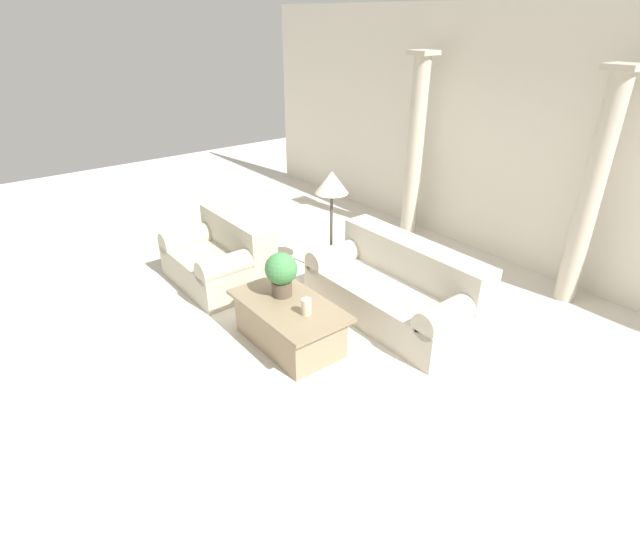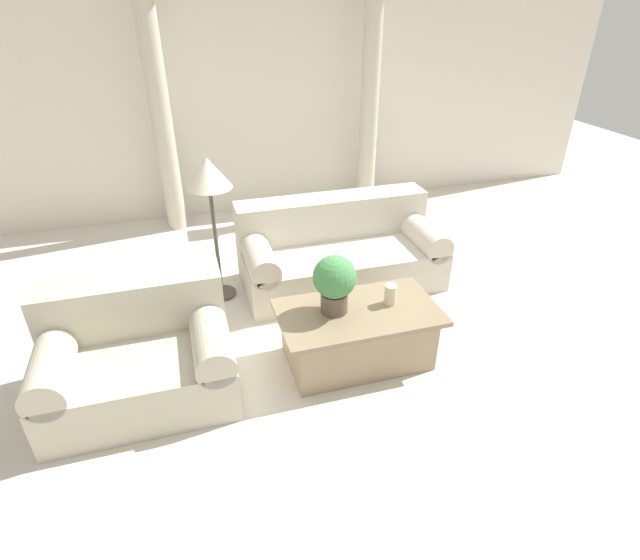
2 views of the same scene
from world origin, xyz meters
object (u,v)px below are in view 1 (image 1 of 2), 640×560
at_px(floor_lamp, 332,188).
at_px(coffee_table, 289,323).
at_px(loveseat, 222,256).
at_px(sofa_long, 397,288).
at_px(potted_plant, 281,272).

bearing_deg(floor_lamp, coffee_table, -54.51).
bearing_deg(floor_lamp, loveseat, -121.36).
bearing_deg(loveseat, coffee_table, -4.56).
distance_m(sofa_long, potted_plant, 1.38).
relative_size(potted_plant, floor_lamp, 0.34).
distance_m(loveseat, floor_lamp, 1.62).
relative_size(sofa_long, potted_plant, 4.22).
bearing_deg(loveseat, sofa_long, 30.77).
xyz_separation_m(loveseat, potted_plant, (1.48, -0.08, 0.40)).
xyz_separation_m(loveseat, coffee_table, (1.67, -0.13, -0.10)).
distance_m(sofa_long, coffee_table, 1.32).
height_order(sofa_long, potted_plant, potted_plant).
xyz_separation_m(loveseat, floor_lamp, (0.72, 1.19, 0.83)).
height_order(loveseat, floor_lamp, floor_lamp).
height_order(loveseat, coffee_table, loveseat).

